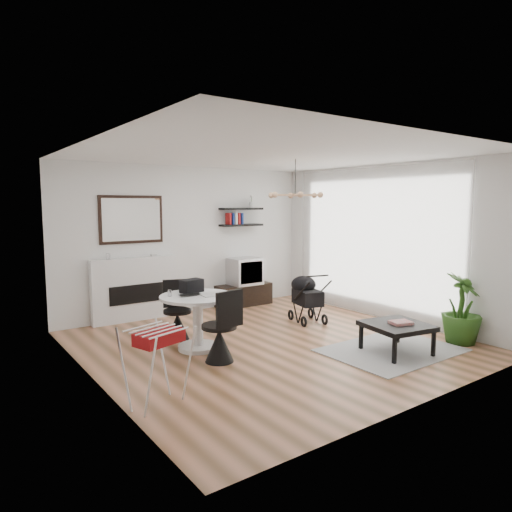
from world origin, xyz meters
TOP-DOWN VIEW (x-y plane):
  - floor at (0.00, 0.00)m, footprint 5.00×5.00m
  - ceiling at (0.00, 0.00)m, footprint 5.00×5.00m
  - wall_back at (0.00, 2.50)m, footprint 5.00×0.00m
  - wall_left at (-2.50, 0.00)m, footprint 0.00×5.00m
  - wall_right at (2.50, 0.00)m, footprint 0.00×5.00m
  - sheer_curtain at (2.40, 0.20)m, footprint 0.04×3.60m
  - fireplace at (-1.10, 2.42)m, footprint 1.50×0.17m
  - shelf_lower at (1.09, 2.37)m, footprint 0.90×0.25m
  - shelf_upper at (1.09, 2.37)m, footprint 0.90×0.25m
  - pendant_lamp at (0.70, 0.30)m, footprint 0.90×0.90m
  - tv_console at (1.09, 2.29)m, footprint 1.14×0.40m
  - crt_tv at (1.10, 2.29)m, footprint 0.61×0.53m
  - dining_table at (-0.98, 0.38)m, footprint 1.04×1.04m
  - laptop at (-1.09, 0.36)m, footprint 0.30×0.20m
  - black_bag at (-0.95, 0.62)m, footprint 0.34×0.25m
  - newspaper at (-0.78, 0.29)m, footprint 0.40×0.34m
  - drinking_glass at (-1.32, 0.55)m, footprint 0.05×0.05m
  - chair_far at (-1.00, 0.99)m, footprint 0.46×0.47m
  - chair_near at (-1.00, -0.25)m, footprint 0.46×0.48m
  - drying_rack at (-2.18, -0.97)m, footprint 0.66×0.63m
  - stroller at (1.26, 0.64)m, footprint 0.60×0.78m
  - rug at (1.15, -1.24)m, footprint 1.82×1.31m
  - coffee_table at (1.11, -1.34)m, footprint 0.90×0.90m
  - magazines at (1.13, -1.39)m, footprint 0.32×0.28m
  - potted_plant at (2.25, -1.60)m, footprint 0.74×0.74m

SIDE VIEW (x-z plane):
  - floor at x=0.00m, z-range 0.00..0.00m
  - rug at x=1.15m, z-range 0.00..0.01m
  - tv_console at x=1.09m, z-range 0.00..0.43m
  - chair_far at x=-1.00m, z-range -0.16..0.72m
  - chair_near at x=-1.00m, z-range -0.18..0.78m
  - coffee_table at x=1.11m, z-range 0.17..0.56m
  - stroller at x=1.26m, z-range -0.06..0.81m
  - drying_rack at x=-2.18m, z-range 0.02..0.82m
  - magazines at x=1.13m, z-range 0.41..0.45m
  - dining_table at x=-0.98m, z-range 0.12..0.88m
  - potted_plant at x=2.25m, z-range 0.00..1.02m
  - fireplace at x=-1.10m, z-range -0.39..1.77m
  - crt_tv at x=1.10m, z-range 0.43..0.96m
  - newspaper at x=-0.78m, z-range 0.76..0.77m
  - laptop at x=-1.09m, z-range 0.76..0.79m
  - drinking_glass at x=-1.32m, z-range 0.76..0.85m
  - black_bag at x=-0.95m, z-range 0.76..0.95m
  - wall_back at x=0.00m, z-range -1.15..3.85m
  - wall_left at x=-2.50m, z-range -1.15..3.85m
  - wall_right at x=2.50m, z-range -1.15..3.85m
  - sheer_curtain at x=2.40m, z-range 0.05..2.65m
  - shelf_lower at x=1.09m, z-range 1.58..1.62m
  - shelf_upper at x=1.09m, z-range 1.90..1.94m
  - pendant_lamp at x=0.70m, z-range 2.10..2.20m
  - ceiling at x=0.00m, z-range 2.70..2.70m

